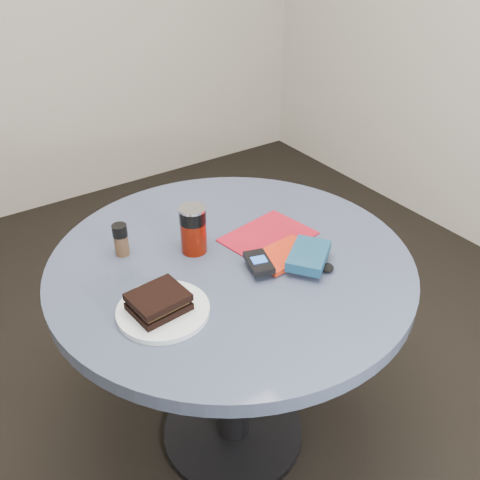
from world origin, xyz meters
TOP-DOWN VIEW (x-y plane):
  - ground at (0.00, 0.00)m, footprint 4.00×4.00m
  - table at (0.00, 0.00)m, footprint 1.00×1.00m
  - plate at (-0.26, -0.10)m, footprint 0.27×0.27m
  - sandwich at (-0.27, -0.09)m, footprint 0.14×0.12m
  - soda_can at (-0.06, 0.09)m, footprint 0.09×0.09m
  - pepper_grinder at (-0.24, 0.19)m, footprint 0.05×0.05m
  - magazine at (0.15, 0.03)m, footprint 0.28×0.22m
  - red_book at (0.12, -0.08)m, footprint 0.17×0.12m
  - novel at (0.15, -0.14)m, footprint 0.17×0.16m
  - mp3_player at (0.03, -0.09)m, footprint 0.08×0.11m
  - headphones at (0.16, -0.17)m, footprint 0.10×0.08m

SIDE VIEW (x-z plane):
  - ground at x=0.00m, z-range 0.00..0.00m
  - table at x=0.00m, z-range 0.21..0.96m
  - magazine at x=0.15m, z-range 0.75..0.75m
  - plate at x=-0.26m, z-range 0.75..0.76m
  - headphones at x=0.16m, z-range 0.75..0.77m
  - red_book at x=0.12m, z-range 0.75..0.77m
  - mp3_player at x=0.03m, z-range 0.77..0.79m
  - novel at x=0.15m, z-range 0.77..0.80m
  - sandwich at x=-0.27m, z-range 0.76..0.81m
  - pepper_grinder at x=-0.24m, z-range 0.75..0.84m
  - soda_can at x=-0.06m, z-range 0.75..0.89m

